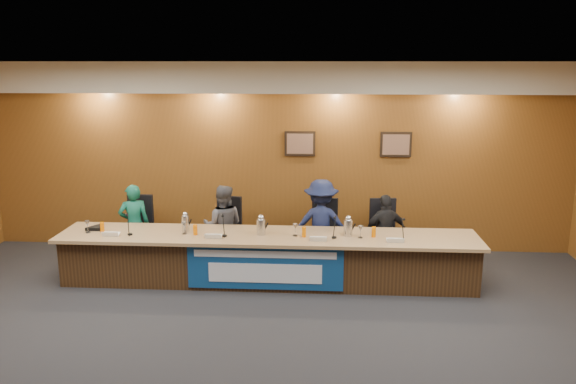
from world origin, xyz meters
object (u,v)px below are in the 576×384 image
panelist_d (385,232)px  office_chair_c (321,237)px  office_chair_d (384,238)px  panelist_c (321,224)px  office_chair_a (137,233)px  banner (265,268)px  panelist_a (134,225)px  carafe_right (348,228)px  dais_body (268,259)px  speakerphone (96,228)px  carafe_left (185,224)px  office_chair_b (225,235)px  panelist_b (223,226)px  carafe_mid (261,227)px

panelist_d → office_chair_c: size_ratio=2.52×
office_chair_d → panelist_c: bearing=-179.6°
office_chair_a → office_chair_c: bearing=2.5°
banner → panelist_a: (-2.21, 1.05, 0.28)m
office_chair_a → office_chair_d: size_ratio=1.00×
panelist_c → carafe_right: size_ratio=5.95×
dais_body → office_chair_a: bearing=161.6°
panelist_d → speakerphone: panelist_d is taller
office_chair_a → carafe_left: bearing=-33.0°
banner → office_chair_d: size_ratio=4.58×
office_chair_b → office_chair_c: (1.55, 0.00, 0.00)m
office_chair_d → speakerphone: speakerphone is taller
panelist_b → carafe_mid: (0.68, -0.69, 0.21)m
banner → speakerphone: size_ratio=6.88×
panelist_b → panelist_c: panelist_c is taller
carafe_mid → speakerphone: 2.49m
banner → dais_body: bearing=90.0°
carafe_left → panelist_b: bearing=53.2°
panelist_c → carafe_left: panelist_c is taller
panelist_a → office_chair_a: 0.20m
office_chair_d → carafe_left: bearing=-172.1°
dais_body → panelist_b: panelist_b is taller
banner → office_chair_d: banner is taller
panelist_c → speakerphone: 3.41m
dais_body → panelist_a: (-2.21, 0.63, 0.31)m
panelist_a → office_chair_c: bearing=161.1°
dais_body → office_chair_d: size_ratio=12.50×
banner → carafe_left: size_ratio=9.10×
office_chair_b → office_chair_d: same height
banner → panelist_d: (1.78, 1.05, 0.22)m
panelist_a → office_chair_b: 1.45m
dais_body → carafe_mid: 0.53m
banner → carafe_right: bearing=17.7°
panelist_d → office_chair_b: panelist_d is taller
dais_body → carafe_left: carafe_left is taller
panelist_d → office_chair_b: bearing=-17.6°
panelist_a → panelist_d: size_ratio=1.09×
office_chair_d → office_chair_b: bearing=174.7°
panelist_b → panelist_c: 1.55m
banner → panelist_c: panelist_c is taller
panelist_a → panelist_b: 1.44m
panelist_a → carafe_left: 1.17m
office_chair_b → panelist_b: bearing=-76.5°
carafe_left → office_chair_c: bearing=19.4°
panelist_c → carafe_left: 2.09m
banner → panelist_b: (-0.77, 1.05, 0.28)m
office_chair_c → carafe_mid: carafe_mid is taller
speakerphone → office_chair_a: bearing=62.1°
dais_body → banner: (0.00, -0.41, 0.03)m
panelist_a → office_chair_b: size_ratio=2.74×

